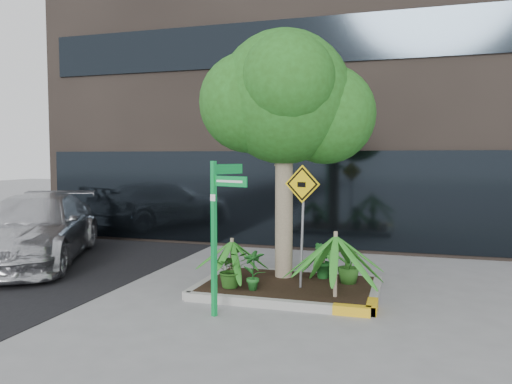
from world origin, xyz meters
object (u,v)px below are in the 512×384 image
(tree, at_px, (285,98))
(cattle_sign, at_px, (302,205))
(street_sign_post, at_px, (218,221))
(parked_car, at_px, (35,229))

(tree, relative_size, cattle_sign, 2.26)
(street_sign_post, distance_m, cattle_sign, 1.88)
(parked_car, xyz_separation_m, cattle_sign, (6.75, -1.00, 0.86))
(tree, bearing_deg, street_sign_post, -102.79)
(parked_car, height_order, cattle_sign, cattle_sign)
(tree, height_order, parked_car, tree)
(tree, relative_size, parked_car, 0.91)
(tree, bearing_deg, cattle_sign, -54.68)
(street_sign_post, bearing_deg, tree, 99.46)
(tree, xyz_separation_m, cattle_sign, (0.51, -0.72, -2.03))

